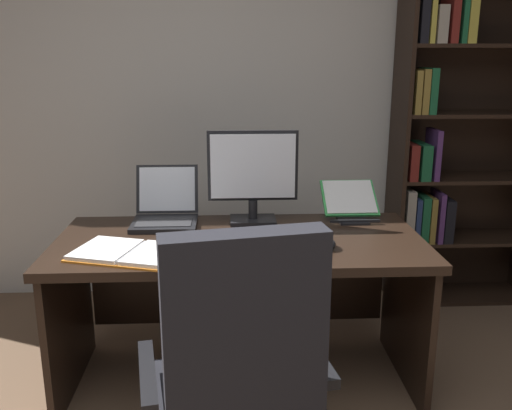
{
  "coord_description": "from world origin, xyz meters",
  "views": [
    {
      "loc": [
        0.01,
        -1.02,
        1.5
      ],
      "look_at": [
        0.12,
        1.26,
        0.88
      ],
      "focal_mm": 38.79,
      "sensor_mm": 36.0,
      "label": 1
    }
  ],
  "objects_px": {
    "keyboard": "(257,247)",
    "pen": "(209,238)",
    "notepad": "(205,240)",
    "office_chair": "(239,399)",
    "monitor": "(253,178)",
    "laptop": "(165,212)",
    "open_binder": "(132,253)",
    "desk": "(240,272)",
    "reading_stand_with_book": "(350,201)",
    "bookshelf": "(451,151)",
    "computer_mouse": "(328,244)"
  },
  "relations": [
    {
      "from": "keyboard",
      "to": "pen",
      "type": "xyz_separation_m",
      "value": [
        -0.2,
        0.12,
        0.0
      ]
    },
    {
      "from": "notepad",
      "to": "office_chair",
      "type": "bearing_deg",
      "value": -80.18
    },
    {
      "from": "monitor",
      "to": "laptop",
      "type": "height_order",
      "value": "monitor"
    },
    {
      "from": "laptop",
      "to": "open_binder",
      "type": "bearing_deg",
      "value": -100.78
    },
    {
      "from": "monitor",
      "to": "notepad",
      "type": "height_order",
      "value": "monitor"
    },
    {
      "from": "desk",
      "to": "reading_stand_with_book",
      "type": "height_order",
      "value": "reading_stand_with_book"
    },
    {
      "from": "notepad",
      "to": "bookshelf",
      "type": "bearing_deg",
      "value": 32.49
    },
    {
      "from": "office_chair",
      "to": "computer_mouse",
      "type": "distance_m",
      "value": 0.81
    },
    {
      "from": "computer_mouse",
      "to": "open_binder",
      "type": "xyz_separation_m",
      "value": [
        -0.81,
        -0.05,
        -0.01
      ]
    },
    {
      "from": "monitor",
      "to": "notepad",
      "type": "xyz_separation_m",
      "value": [
        -0.22,
        -0.28,
        -0.22
      ]
    },
    {
      "from": "laptop",
      "to": "notepad",
      "type": "bearing_deg",
      "value": -54.95
    },
    {
      "from": "open_binder",
      "to": "notepad",
      "type": "relative_size",
      "value": 2.53
    },
    {
      "from": "open_binder",
      "to": "laptop",
      "type": "bearing_deg",
      "value": 96.11
    },
    {
      "from": "reading_stand_with_book",
      "to": "open_binder",
      "type": "xyz_separation_m",
      "value": [
        -1.0,
        -0.5,
        -0.07
      ]
    },
    {
      "from": "reading_stand_with_book",
      "to": "monitor",
      "type": "bearing_deg",
      "value": -173.21
    },
    {
      "from": "bookshelf",
      "to": "office_chair",
      "type": "xyz_separation_m",
      "value": [
        -1.31,
        -1.68,
        -0.51
      ]
    },
    {
      "from": "bookshelf",
      "to": "notepad",
      "type": "xyz_separation_m",
      "value": [
        -1.44,
        -0.92,
        -0.23
      ]
    },
    {
      "from": "open_binder",
      "to": "pen",
      "type": "distance_m",
      "value": 0.35
    },
    {
      "from": "computer_mouse",
      "to": "open_binder",
      "type": "height_order",
      "value": "computer_mouse"
    },
    {
      "from": "desk",
      "to": "laptop",
      "type": "distance_m",
      "value": 0.47
    },
    {
      "from": "laptop",
      "to": "pen",
      "type": "bearing_deg",
      "value": -52.37
    },
    {
      "from": "keyboard",
      "to": "desk",
      "type": "bearing_deg",
      "value": 107.44
    },
    {
      "from": "pen",
      "to": "reading_stand_with_book",
      "type": "bearing_deg",
      "value": 25.76
    },
    {
      "from": "laptop",
      "to": "reading_stand_with_book",
      "type": "xyz_separation_m",
      "value": [
        0.91,
        0.05,
        0.03
      ]
    },
    {
      "from": "pen",
      "to": "computer_mouse",
      "type": "bearing_deg",
      "value": -13.51
    },
    {
      "from": "desk",
      "to": "monitor",
      "type": "bearing_deg",
      "value": 68.18
    },
    {
      "from": "desk",
      "to": "laptop",
      "type": "xyz_separation_m",
      "value": [
        -0.35,
        0.19,
        0.25
      ]
    },
    {
      "from": "desk",
      "to": "computer_mouse",
      "type": "height_order",
      "value": "computer_mouse"
    },
    {
      "from": "keyboard",
      "to": "pen",
      "type": "height_order",
      "value": "keyboard"
    },
    {
      "from": "desk",
      "to": "reading_stand_with_book",
      "type": "xyz_separation_m",
      "value": [
        0.56,
        0.23,
        0.27
      ]
    },
    {
      "from": "open_binder",
      "to": "notepad",
      "type": "bearing_deg",
      "value": 47.47
    },
    {
      "from": "bookshelf",
      "to": "laptop",
      "type": "distance_m",
      "value": 1.77
    },
    {
      "from": "office_chair",
      "to": "computer_mouse",
      "type": "height_order",
      "value": "office_chair"
    },
    {
      "from": "notepad",
      "to": "laptop",
      "type": "bearing_deg",
      "value": 125.05
    },
    {
      "from": "keyboard",
      "to": "computer_mouse",
      "type": "height_order",
      "value": "computer_mouse"
    },
    {
      "from": "notepad",
      "to": "pen",
      "type": "bearing_deg",
      "value": 0.0
    },
    {
      "from": "monitor",
      "to": "open_binder",
      "type": "distance_m",
      "value": 0.71
    },
    {
      "from": "office_chair",
      "to": "pen",
      "type": "relative_size",
      "value": 7.38
    },
    {
      "from": "office_chair",
      "to": "reading_stand_with_book",
      "type": "distance_m",
      "value": 1.29
    },
    {
      "from": "monitor",
      "to": "pen",
      "type": "distance_m",
      "value": 0.4
    },
    {
      "from": "monitor",
      "to": "desk",
      "type": "bearing_deg",
      "value": -111.82
    },
    {
      "from": "reading_stand_with_book",
      "to": "open_binder",
      "type": "height_order",
      "value": "reading_stand_with_book"
    },
    {
      "from": "monitor",
      "to": "reading_stand_with_book",
      "type": "distance_m",
      "value": 0.51
    },
    {
      "from": "notepad",
      "to": "computer_mouse",
      "type": "bearing_deg",
      "value": -13.01
    },
    {
      "from": "keyboard",
      "to": "reading_stand_with_book",
      "type": "bearing_deg",
      "value": 42.94
    },
    {
      "from": "office_chair",
      "to": "open_binder",
      "type": "bearing_deg",
      "value": 115.2
    },
    {
      "from": "bookshelf",
      "to": "office_chair",
      "type": "height_order",
      "value": "bookshelf"
    },
    {
      "from": "monitor",
      "to": "notepad",
      "type": "distance_m",
      "value": 0.41
    },
    {
      "from": "keyboard",
      "to": "laptop",
      "type": "bearing_deg",
      "value": 136.1
    },
    {
      "from": "laptop",
      "to": "pen",
      "type": "height_order",
      "value": "laptop"
    }
  ]
}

